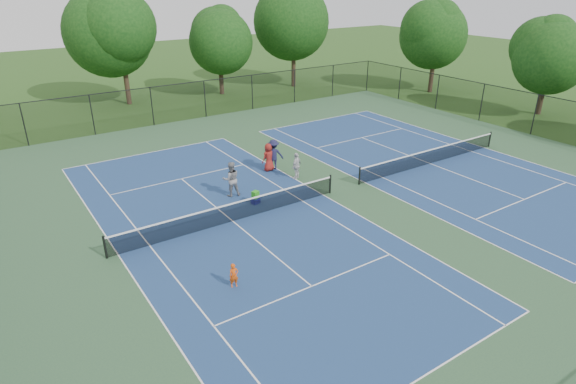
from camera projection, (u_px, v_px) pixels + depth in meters
ground at (345, 189)px, 26.73m from camera, size 140.00×140.00×0.00m
court_pad at (345, 189)px, 26.73m from camera, size 36.00×36.00×0.01m
tennis_court_left at (233, 220)px, 23.14m from camera, size 12.00×23.83×1.07m
tennis_court_right at (430, 162)px, 30.25m from camera, size 12.00×23.83×1.07m
perimeter_fence at (346, 162)px, 26.07m from camera, size 36.08×36.08×3.02m
tree_back_b at (119, 29)px, 41.67m from camera, size 7.60×7.60×10.03m
tree_back_c at (219, 37)px, 45.94m from camera, size 6.00×6.00×8.40m
tree_back_d at (294, 19)px, 48.70m from camera, size 7.80×7.80×10.37m
tree_side_e at (437, 32)px, 46.62m from camera, size 6.60×6.60×8.87m
tree_side_f at (551, 51)px, 39.03m from camera, size 5.80×5.80×8.12m
child_player at (234, 276)px, 18.13m from camera, size 0.40×0.30×0.99m
instructor at (231, 179)px, 25.51m from camera, size 1.09×0.94×1.93m
bystander_a at (297, 166)px, 27.78m from camera, size 1.00×0.77×1.58m
bystander_b at (274, 155)px, 29.05m from camera, size 1.40×1.12×1.89m
bystander_c at (269, 157)px, 28.88m from camera, size 0.89×0.63×1.72m
ball_crate at (256, 201)px, 24.94m from camera, size 0.48×0.40×0.31m
ball_hopper at (255, 195)px, 24.80m from camera, size 0.41×0.37×0.38m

